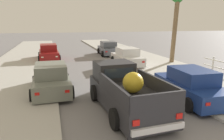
{
  "coord_description": "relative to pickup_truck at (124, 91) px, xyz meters",
  "views": [
    {
      "loc": [
        -3.02,
        -2.0,
        3.62
      ],
      "look_at": [
        -0.06,
        8.41,
        1.2
      ],
      "focal_mm": 34.01,
      "sensor_mm": 36.0,
      "label": 1
    }
  ],
  "objects": [
    {
      "name": "sidewalk_left",
      "position": [
        -5.4,
        5.87,
        -0.74
      ],
      "size": [
        5.35,
        60.0,
        0.12
      ],
      "primitive_type": "cube",
      "color": "#B2AFA8",
      "rests_on": "ground"
    },
    {
      "name": "sidewalk_right",
      "position": [
        5.72,
        5.87,
        -0.74
      ],
      "size": [
        5.35,
        60.0,
        0.12
      ],
      "primitive_type": "cube",
      "color": "#B2AFA8",
      "rests_on": "ground"
    },
    {
      "name": "curb_left",
      "position": [
        -4.13,
        5.87,
        -0.75
      ],
      "size": [
        0.16,
        60.0,
        0.1
      ],
      "primitive_type": "cube",
      "color": "silver",
      "rests_on": "ground"
    },
    {
      "name": "curb_right",
      "position": [
        4.45,
        5.87,
        -0.75
      ],
      "size": [
        0.16,
        60.0,
        0.1
      ],
      "primitive_type": "cube",
      "color": "silver",
      "rests_on": "ground"
    },
    {
      "name": "pickup_truck",
      "position": [
        0.0,
        0.0,
        0.0
      ],
      "size": [
        2.4,
        5.29,
        1.8
      ],
      "color": "#28282D",
      "rests_on": "ground"
    },
    {
      "name": "car_left_near",
      "position": [
        3.35,
        0.11,
        -0.09
      ],
      "size": [
        2.15,
        4.31,
        1.54
      ],
      "color": "navy",
      "rests_on": "ground"
    },
    {
      "name": "car_right_near",
      "position": [
        -2.99,
        3.11,
        -0.09
      ],
      "size": [
        2.08,
        4.28,
        1.54
      ],
      "color": "slate",
      "rests_on": "ground"
    },
    {
      "name": "car_left_mid",
      "position": [
        -3.18,
        13.68,
        -0.09
      ],
      "size": [
        2.15,
        4.31,
        1.54
      ],
      "color": "maroon",
      "rests_on": "ground"
    },
    {
      "name": "car_right_mid",
      "position": [
        3.31,
        8.85,
        -0.09
      ],
      "size": [
        2.07,
        4.28,
        1.54
      ],
      "color": "silver",
      "rests_on": "ground"
    },
    {
      "name": "car_right_far",
      "position": [
        3.36,
        15.32,
        -0.09
      ],
      "size": [
        2.17,
        4.32,
        1.54
      ],
      "color": "#474C56",
      "rests_on": "ground"
    },
    {
      "name": "palm_tree_right_fore",
      "position": [
        7.54,
        8.49,
        4.66
      ],
      "size": [
        3.19,
        3.76,
        6.71
      ],
      "color": "brown",
      "rests_on": "ground"
    }
  ]
}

